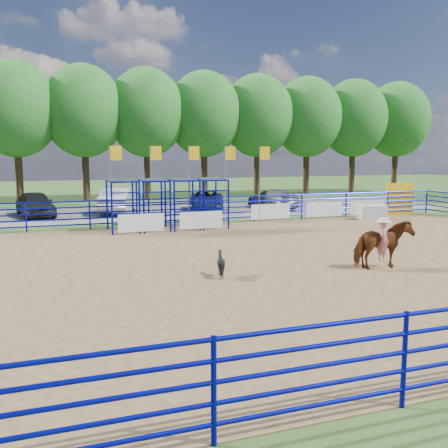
% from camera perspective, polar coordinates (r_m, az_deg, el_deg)
% --- Properties ---
extents(ground, '(120.00, 120.00, 0.00)m').
position_cam_1_polar(ground, '(18.06, 7.02, -4.21)').
color(ground, '#3F6026').
rests_on(ground, ground).
extents(arena_dirt, '(30.00, 20.00, 0.02)m').
position_cam_1_polar(arena_dirt, '(18.06, 7.02, -4.18)').
color(arena_dirt, olive).
rests_on(arena_dirt, ground).
extents(gravel_strip, '(40.00, 10.00, 0.01)m').
position_cam_1_polar(gravel_strip, '(33.94, -5.83, 1.54)').
color(gravel_strip, slate).
rests_on(gravel_strip, ground).
extents(announcer_table, '(1.67, 1.04, 0.83)m').
position_cam_1_polar(announcer_table, '(30.25, 16.59, 1.28)').
color(announcer_table, silver).
rests_on(announcer_table, arena_dirt).
extents(horse_and_rider, '(1.93, 0.91, 2.37)m').
position_cam_1_polar(horse_and_rider, '(17.29, 17.68, -2.03)').
color(horse_and_rider, brown).
rests_on(horse_and_rider, arena_dirt).
extents(calf, '(0.98, 0.95, 0.81)m').
position_cam_1_polar(calf, '(15.54, -0.39, -4.55)').
color(calf, black).
rests_on(calf, arena_dirt).
extents(car_a, '(2.69, 4.83, 1.55)m').
position_cam_1_polar(car_a, '(32.55, -20.78, 2.16)').
color(car_a, black).
rests_on(car_a, gravel_strip).
extents(car_b, '(3.23, 5.29, 1.65)m').
position_cam_1_polar(car_b, '(33.13, -11.90, 2.69)').
color(car_b, gray).
rests_on(car_b, gravel_strip).
extents(car_c, '(3.70, 5.35, 1.36)m').
position_cam_1_polar(car_c, '(33.54, -2.03, 2.67)').
color(car_c, '#141B34').
rests_on(car_c, gravel_strip).
extents(car_d, '(2.53, 4.96, 1.38)m').
position_cam_1_polar(car_d, '(35.10, 5.62, 2.89)').
color(car_d, '#5D5D5F').
rests_on(car_d, gravel_strip).
extents(perimeter_fence, '(30.10, 20.10, 1.50)m').
position_cam_1_polar(perimeter_fence, '(17.92, 7.07, -1.87)').
color(perimeter_fence, '#060A8F').
rests_on(perimeter_fence, ground).
extents(chute_assembly, '(19.32, 2.41, 4.20)m').
position_cam_1_polar(chute_assembly, '(25.48, -5.69, 2.23)').
color(chute_assembly, '#060A8F').
rests_on(chute_assembly, ground).
extents(treeline, '(56.40, 6.40, 11.24)m').
position_cam_1_polar(treeline, '(42.70, -8.90, 12.92)').
color(treeline, '#3F2B19').
rests_on(treeline, ground).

